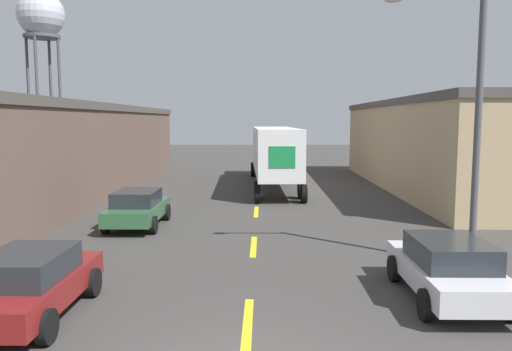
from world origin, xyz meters
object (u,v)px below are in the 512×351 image
semi_truck (273,150)px  parked_car_left_near (29,283)px  street_lamp (466,108)px  water_tower (41,19)px  parked_car_right_near (448,268)px  parked_car_left_far (138,208)px

semi_truck → parked_car_left_near: size_ratio=3.62×
street_lamp → water_tower: bearing=128.2°
parked_car_right_near → parked_car_left_near: same height
parked_car_left_near → street_lamp: 12.23m
semi_truck → water_tower: bearing=140.7°
parked_car_left_far → semi_truck: bearing=65.7°
water_tower → parked_car_left_far: bearing=-60.8°
semi_truck → water_tower: size_ratio=0.93×
parked_car_right_near → parked_car_left_far: bearing=139.5°
parked_car_left_near → water_tower: size_ratio=0.26×
semi_truck → street_lamp: (5.17, -17.97, 2.31)m
parked_car_left_far → water_tower: water_tower is taller
parked_car_right_near → street_lamp: street_lamp is taller
parked_car_left_far → parked_car_left_near: (0.00, -9.37, 0.00)m
parked_car_left_near → water_tower: 43.99m
parked_car_left_near → street_lamp: street_lamp is taller
parked_car_right_near → street_lamp: (1.38, 2.79, 3.86)m
parked_car_left_near → street_lamp: (10.87, 4.05, 3.86)m
parked_car_left_far → street_lamp: size_ratio=0.54×
parked_car_left_far → water_tower: size_ratio=0.26×
parked_car_left_far → street_lamp: street_lamp is taller
parked_car_left_near → parked_car_left_far: bearing=90.0°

